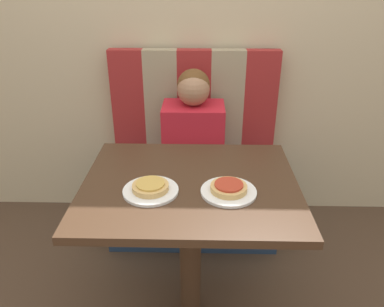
# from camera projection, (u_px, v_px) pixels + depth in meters

# --- Properties ---
(wall_back) EXTENTS (7.00, 0.05, 2.60)m
(wall_back) POSITION_uv_depth(u_px,v_px,m) (195.00, 17.00, 2.19)
(wall_back) COLOR #C6B28E
(wall_back) RESTS_ON ground_plane
(booth_seat) EXTENTS (1.02, 0.49, 0.43)m
(booth_seat) POSITION_uv_depth(u_px,v_px,m) (193.00, 201.00, 2.41)
(booth_seat) COLOR navy
(booth_seat) RESTS_ON ground_plane
(booth_backrest) EXTENTS (1.02, 0.08, 0.70)m
(booth_backrest) POSITION_uv_depth(u_px,v_px,m) (194.00, 107.00, 2.34)
(booth_backrest) COLOR maroon
(booth_backrest) RESTS_ON booth_seat
(dining_table) EXTENTS (0.90, 0.75, 0.76)m
(dining_table) POSITION_uv_depth(u_px,v_px,m) (190.00, 203.00, 1.61)
(dining_table) COLOR #422B1C
(dining_table) RESTS_ON ground_plane
(person) EXTENTS (0.35, 0.25, 0.64)m
(person) POSITION_uv_depth(u_px,v_px,m) (193.00, 128.00, 2.18)
(person) COLOR red
(person) RESTS_ON booth_seat
(plate_left) EXTENTS (0.22, 0.22, 0.01)m
(plate_left) POSITION_uv_depth(u_px,v_px,m) (151.00, 191.00, 1.49)
(plate_left) COLOR white
(plate_left) RESTS_ON dining_table
(plate_right) EXTENTS (0.22, 0.22, 0.01)m
(plate_right) POSITION_uv_depth(u_px,v_px,m) (229.00, 192.00, 1.48)
(plate_right) COLOR white
(plate_right) RESTS_ON dining_table
(pizza_left) EXTENTS (0.15, 0.15, 0.03)m
(pizza_left) POSITION_uv_depth(u_px,v_px,m) (150.00, 186.00, 1.48)
(pizza_left) COLOR tan
(pizza_left) RESTS_ON plate_left
(pizza_right) EXTENTS (0.15, 0.15, 0.03)m
(pizza_right) POSITION_uv_depth(u_px,v_px,m) (229.00, 187.00, 1.48)
(pizza_right) COLOR tan
(pizza_right) RESTS_ON plate_right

